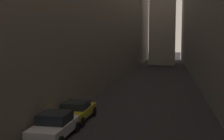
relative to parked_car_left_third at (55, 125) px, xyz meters
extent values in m
plane|color=black|center=(4.40, 28.73, -0.76)|extent=(264.00, 264.00, 0.00)
cube|color=#60594F|center=(-8.07, 30.73, 10.99)|extent=(13.95, 108.00, 23.50)
cube|color=#B7B7BC|center=(0.00, -0.03, -0.14)|extent=(1.80, 3.99, 0.60)
cube|color=black|center=(0.00, 0.07, 0.45)|extent=(1.66, 1.79, 0.57)
cylinder|color=black|center=(-0.90, 1.33, -0.44)|extent=(0.22, 0.63, 0.63)
cylinder|color=black|center=(0.90, 1.33, -0.44)|extent=(0.22, 0.63, 0.63)
cylinder|color=black|center=(-0.90, -1.38, -0.44)|extent=(0.22, 0.63, 0.63)
cube|color=#A59919|center=(0.00, 3.82, -0.14)|extent=(1.82, 4.33, 0.56)
cube|color=black|center=(0.00, 3.83, 0.37)|extent=(1.67, 1.85, 0.46)
cylinder|color=black|center=(-0.91, 5.30, -0.42)|extent=(0.22, 0.67, 0.67)
cylinder|color=black|center=(0.91, 5.30, -0.42)|extent=(0.22, 0.67, 0.67)
cylinder|color=black|center=(-0.91, 2.35, -0.42)|extent=(0.22, 0.67, 0.67)
cylinder|color=black|center=(0.91, 2.35, -0.42)|extent=(0.22, 0.67, 0.67)
camera|label=1|loc=(6.45, -14.96, 4.71)|focal=45.52mm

